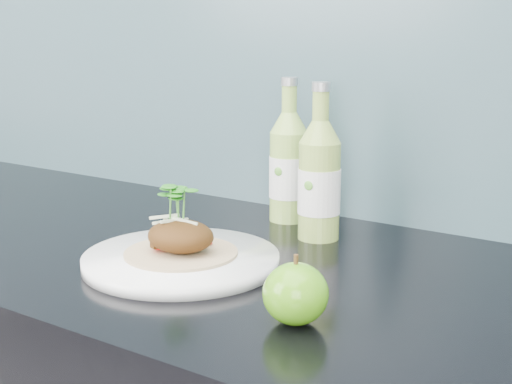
# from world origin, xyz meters

# --- Properties ---
(subway_backsplash) EXTENTS (4.00, 0.02, 0.70)m
(subway_backsplash) POSITION_xyz_m (0.00, 1.99, 1.25)
(subway_backsplash) COLOR #70A2B0
(subway_backsplash) RESTS_ON kitchen_counter
(dinner_plate) EXTENTS (0.32, 0.32, 0.02)m
(dinner_plate) POSITION_xyz_m (-0.07, 1.63, 0.91)
(dinner_plate) COLOR white
(dinner_plate) RESTS_ON kitchen_counter
(pork_taco) EXTENTS (0.15, 0.15, 0.10)m
(pork_taco) POSITION_xyz_m (-0.07, 1.63, 0.94)
(pork_taco) COLOR #A2845C
(pork_taco) RESTS_ON dinner_plate
(green_apple) EXTENTS (0.07, 0.07, 0.08)m
(green_apple) POSITION_xyz_m (0.15, 1.55, 0.93)
(green_apple) COLOR #519910
(green_apple) RESTS_ON kitchen_counter
(cider_bottle_left) EXTENTS (0.08, 0.08, 0.23)m
(cider_bottle_left) POSITION_xyz_m (-0.08, 1.91, 0.99)
(cider_bottle_left) COLOR #96C150
(cider_bottle_left) RESTS_ON kitchen_counter
(cider_bottle_right) EXTENTS (0.07, 0.07, 0.23)m
(cider_bottle_right) POSITION_xyz_m (0.01, 1.84, 0.99)
(cider_bottle_right) COLOR #93B54B
(cider_bottle_right) RESTS_ON kitchen_counter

